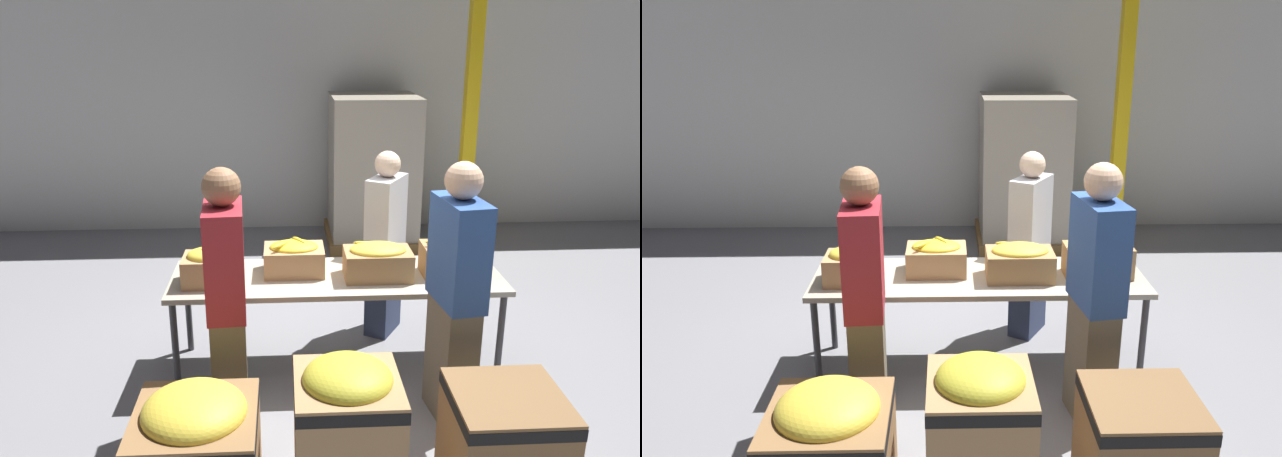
% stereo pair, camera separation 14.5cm
% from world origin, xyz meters
% --- Properties ---
extents(ground_plane, '(30.00, 30.00, 0.00)m').
position_xyz_m(ground_plane, '(0.00, 0.00, 0.00)').
color(ground_plane, gray).
extents(wall_back, '(16.00, 0.08, 4.00)m').
position_xyz_m(wall_back, '(0.00, 3.65, 2.00)').
color(wall_back, silver).
rests_on(wall_back, ground_plane).
extents(sorting_table, '(2.47, 0.76, 0.77)m').
position_xyz_m(sorting_table, '(0.00, 0.00, 0.71)').
color(sorting_table, '#B2A893').
rests_on(sorting_table, ground_plane).
extents(banana_box_0, '(0.38, 0.31, 0.28)m').
position_xyz_m(banana_box_0, '(-0.93, -0.09, 0.90)').
color(banana_box_0, tan).
rests_on(banana_box_0, sorting_table).
extents(banana_box_1, '(0.45, 0.33, 0.27)m').
position_xyz_m(banana_box_1, '(-0.32, 0.08, 0.89)').
color(banana_box_1, tan).
rests_on(banana_box_1, sorting_table).
extents(banana_box_2, '(0.49, 0.32, 0.26)m').
position_xyz_m(banana_box_2, '(0.30, -0.05, 0.90)').
color(banana_box_2, '#A37A4C').
rests_on(banana_box_2, sorting_table).
extents(banana_box_3, '(0.50, 0.27, 0.30)m').
position_xyz_m(banana_box_3, '(0.89, -0.01, 0.91)').
color(banana_box_3, '#A37A4C').
rests_on(banana_box_3, sorting_table).
extents(volunteer_0, '(0.27, 0.49, 1.76)m').
position_xyz_m(volunteer_0, '(-0.76, -0.71, 0.87)').
color(volunteer_0, '#6B604C').
rests_on(volunteer_0, ground_plane).
extents(volunteer_1, '(0.30, 0.50, 1.77)m').
position_xyz_m(volunteer_1, '(0.71, -0.68, 0.88)').
color(volunteer_1, '#6B604C').
rests_on(volunteer_1, ground_plane).
extents(volunteer_2, '(0.40, 0.48, 1.59)m').
position_xyz_m(volunteer_2, '(0.46, 0.58, 0.79)').
color(volunteer_2, '#2D3856').
rests_on(volunteer_2, ground_plane).
extents(donation_bin_0, '(0.66, 0.66, 0.73)m').
position_xyz_m(donation_bin_0, '(-0.88, -1.46, 0.38)').
color(donation_bin_0, olive).
rests_on(donation_bin_0, ground_plane).
extents(donation_bin_1, '(0.57, 0.57, 0.88)m').
position_xyz_m(donation_bin_1, '(-0.07, -1.46, 0.47)').
color(donation_bin_1, tan).
rests_on(donation_bin_1, ground_plane).
extents(donation_bin_2, '(0.61, 0.61, 0.65)m').
position_xyz_m(donation_bin_2, '(0.81, -1.46, 0.35)').
color(donation_bin_2, olive).
rests_on(donation_bin_2, ground_plane).
extents(support_pillar, '(0.15, 0.15, 4.00)m').
position_xyz_m(support_pillar, '(1.74, 2.70, 2.00)').
color(support_pillar, yellow).
rests_on(support_pillar, ground_plane).
extents(pallet_stack_0, '(1.10, 1.10, 1.79)m').
position_xyz_m(pallet_stack_0, '(0.68, 2.97, 0.88)').
color(pallet_stack_0, olive).
rests_on(pallet_stack_0, ground_plane).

